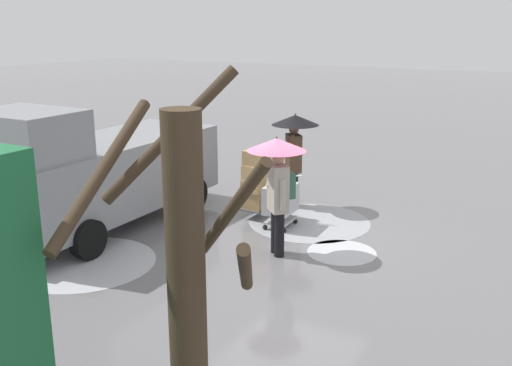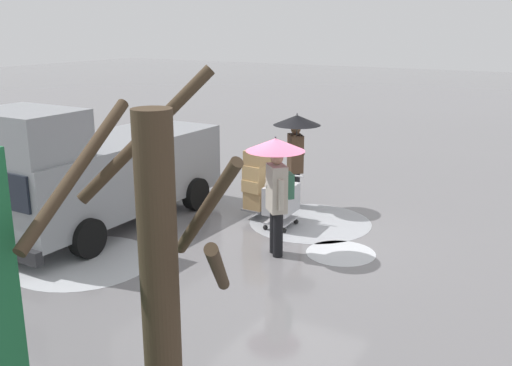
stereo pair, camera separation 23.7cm
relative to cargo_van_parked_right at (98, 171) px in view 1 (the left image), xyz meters
name	(u,v)px [view 1 (the left image)]	position (x,y,z in m)	size (l,w,h in m)	color
ground_plane	(293,239)	(-3.72, -1.30, -1.18)	(90.00, 90.00, 0.00)	slate
slush_patch_near_cluster	(342,252)	(-4.79, -1.09, -1.18)	(1.26, 1.26, 0.01)	silver
slush_patch_under_van	(84,263)	(-1.04, 1.55, -1.18)	(2.49, 2.49, 0.01)	#ADAFB5
slush_patch_mid_street	(309,222)	(-3.58, -2.35, -1.18)	(2.55, 2.55, 0.01)	#999BA0
cargo_van_parked_right	(98,171)	(0.00, 0.00, 0.00)	(2.20, 5.34, 2.60)	gray
shopping_cart_vendor	(281,200)	(-3.18, -1.80, -0.61)	(0.60, 0.85, 1.04)	#B2B2B7
hand_dolly_boxes	(257,181)	(-2.47, -2.08, -0.36)	(0.54, 0.73, 1.48)	#515156
pedestrian_pink_side	(278,169)	(-3.77, -0.50, 0.39)	(1.04, 1.04, 2.15)	black
pedestrian_black_side	(294,138)	(-2.83, -3.13, 0.41)	(1.04, 1.04, 2.15)	black
bare_tree_near	(189,362)	(-6.28, 5.64, 0.75)	(1.21, 1.31, 3.77)	#423323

